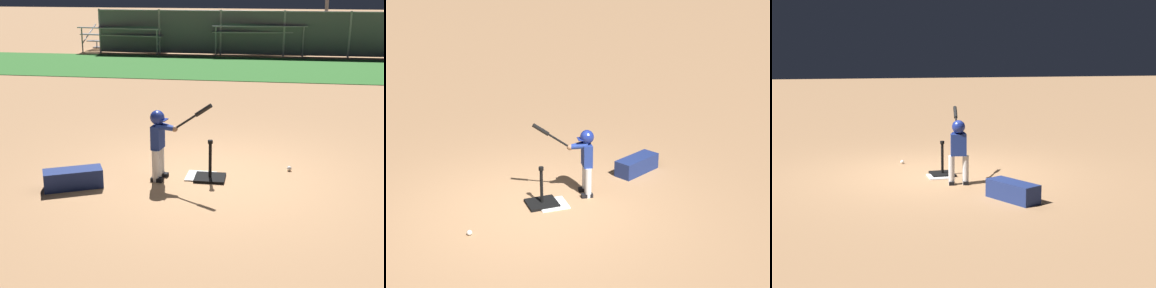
{
  "view_description": "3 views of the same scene",
  "coord_description": "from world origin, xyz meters",
  "views": [
    {
      "loc": [
        0.73,
        -7.62,
        2.96
      ],
      "look_at": [
        -0.34,
        -0.32,
        0.64
      ],
      "focal_mm": 50.0,
      "sensor_mm": 36.0,
      "label": 1
    },
    {
      "loc": [
        2.04,
        7.06,
        3.65
      ],
      "look_at": [
        -0.76,
        -0.21,
        0.84
      ],
      "focal_mm": 50.0,
      "sensor_mm": 36.0,
      "label": 2
    },
    {
      "loc": [
        -9.25,
        1.98,
        2.08
      ],
      "look_at": [
        -0.5,
        -0.33,
        0.61
      ],
      "focal_mm": 50.0,
      "sensor_mm": 36.0,
      "label": 3
    }
  ],
  "objects": [
    {
      "name": "batter_child",
      "position": [
        -0.84,
        -0.15,
        0.69
      ],
      "size": [
        0.95,
        0.35,
        1.24
      ],
      "color": "silver",
      "rests_on": "ground_plane"
    },
    {
      "name": "baseball",
      "position": [
        1.11,
        0.51,
        0.04
      ],
      "size": [
        0.07,
        0.07,
        0.07
      ],
      "primitive_type": "sphere",
      "color": "white",
      "rests_on": "ground_plane"
    },
    {
      "name": "batting_tee",
      "position": [
        -0.1,
        -0.04,
        0.08
      ],
      "size": [
        0.46,
        0.42,
        0.62
      ],
      "color": "black",
      "rests_on": "ground_plane"
    },
    {
      "name": "backstop_fence",
      "position": [
        0.0,
        13.44,
        0.91
      ],
      "size": [
        12.27,
        0.08,
        1.73
      ],
      "color": "#9E9EA3",
      "rests_on": "ground_plane"
    },
    {
      "name": "ground_plane",
      "position": [
        0.0,
        0.0,
        0.0
      ],
      "size": [
        90.0,
        90.0,
        0.0
      ],
      "primitive_type": "plane",
      "color": "#AD7F56"
    },
    {
      "name": "grass_outfield_strip",
      "position": [
        0.0,
        10.36,
        0.01
      ],
      "size": [
        56.0,
        4.86,
        0.02
      ],
      "primitive_type": "cube",
      "color": "#33702D",
      "rests_on": "ground_plane"
    },
    {
      "name": "home_plate",
      "position": [
        -0.25,
        0.03,
        0.01
      ],
      "size": [
        0.45,
        0.45,
        0.02
      ],
      "primitive_type": "cube",
      "rotation": [
        0.0,
        0.0,
        -0.03
      ],
      "color": "white",
      "rests_on": "ground_plane"
    },
    {
      "name": "equipment_bag",
      "position": [
        -2.04,
        -0.67,
        0.14
      ],
      "size": [
        0.9,
        0.64,
        0.28
      ],
      "primitive_type": "cube",
      "rotation": [
        0.0,
        0.0,
        0.44
      ],
      "color": "navy",
      "rests_on": "ground_plane"
    },
    {
      "name": "bleachers_far_right",
      "position": [
        -5.17,
        13.87,
        0.5
      ],
      "size": [
        3.64,
        2.0,
        1.03
      ],
      "color": "#93969E",
      "rests_on": "ground_plane"
    },
    {
      "name": "bleachers_right_center",
      "position": [
        0.19,
        14.15,
        0.58
      ],
      "size": [
        3.82,
        2.51,
        1.18
      ],
      "color": "#93969E",
      "rests_on": "ground_plane"
    }
  ]
}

